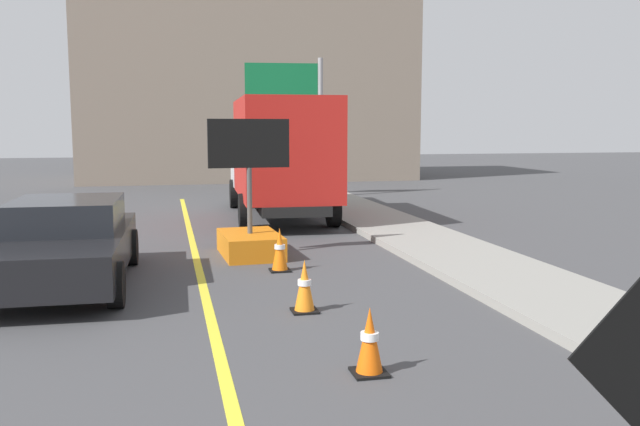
# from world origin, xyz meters

# --- Properties ---
(lane_center_stripe) EXTENTS (0.14, 36.00, 0.01)m
(lane_center_stripe) POSITION_xyz_m (0.00, 6.00, 0.00)
(lane_center_stripe) COLOR yellow
(lane_center_stripe) RESTS_ON ground
(arrow_board_trailer) EXTENTS (1.60, 1.85, 2.70)m
(arrow_board_trailer) POSITION_xyz_m (1.06, 12.84, 0.48)
(arrow_board_trailer) COLOR orange
(arrow_board_trailer) RESTS_ON ground
(box_truck) EXTENTS (2.79, 7.30, 3.28)m
(box_truck) POSITION_xyz_m (2.58, 18.28, 1.79)
(box_truck) COLOR black
(box_truck) RESTS_ON ground
(pickup_car) EXTENTS (2.09, 4.72, 1.38)m
(pickup_car) POSITION_xyz_m (-2.12, 10.97, 0.70)
(pickup_car) COLOR black
(pickup_car) RESTS_ON ground
(highway_guide_sign) EXTENTS (2.78, 0.39, 5.00)m
(highway_guide_sign) POSITION_xyz_m (4.18, 23.69, 3.42)
(highway_guide_sign) COLOR gray
(highway_guide_sign) RESTS_ON ground
(far_building_block) EXTENTS (15.75, 6.98, 9.01)m
(far_building_block) POSITION_xyz_m (3.49, 33.64, 4.50)
(far_building_block) COLOR gray
(far_building_block) RESTS_ON ground
(traffic_cone_mid_lane) EXTENTS (0.36, 0.36, 0.71)m
(traffic_cone_mid_lane) POSITION_xyz_m (1.47, 6.08, 0.35)
(traffic_cone_mid_lane) COLOR black
(traffic_cone_mid_lane) RESTS_ON ground
(traffic_cone_far_lane) EXTENTS (0.36, 0.36, 0.73)m
(traffic_cone_far_lane) POSITION_xyz_m (1.29, 8.55, 0.36)
(traffic_cone_far_lane) COLOR black
(traffic_cone_far_lane) RESTS_ON ground
(traffic_cone_curbside) EXTENTS (0.36, 0.36, 0.78)m
(traffic_cone_curbside) POSITION_xyz_m (1.40, 11.27, 0.38)
(traffic_cone_curbside) COLOR black
(traffic_cone_curbside) RESTS_ON ground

